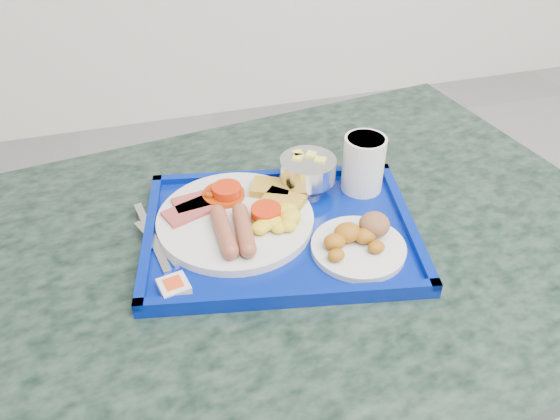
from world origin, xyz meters
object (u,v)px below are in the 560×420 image
object	(u,v)px
fruit_bowl	(308,170)
juice_cup	(364,162)
bread_plate	(359,240)
table	(269,326)
main_plate	(242,216)
tray	(280,232)

from	to	relation	value
fruit_bowl	juice_cup	xyz separation A→B (m)	(0.10, -0.02, 0.01)
bread_plate	juice_cup	distance (m)	0.17
table	main_plate	size ratio (longest dim) A/B	5.09
table	tray	bearing A→B (deg)	36.81
table	juice_cup	distance (m)	0.35
juice_cup	fruit_bowl	bearing A→B (deg)	168.90
fruit_bowl	juice_cup	bearing A→B (deg)	-11.10
tray	fruit_bowl	bearing A→B (deg)	49.58
tray	main_plate	xyz separation A→B (m)	(-0.06, 0.03, 0.02)
table	fruit_bowl	bearing A→B (deg)	46.85
tray	bread_plate	xyz separation A→B (m)	(0.11, -0.08, 0.02)
main_plate	juice_cup	world-z (taller)	juice_cup
main_plate	juice_cup	xyz separation A→B (m)	(0.23, 0.04, 0.04)
table	bread_plate	xyz separation A→B (m)	(0.13, -0.06, 0.23)
bread_plate	juice_cup	xyz separation A→B (m)	(0.07, 0.15, 0.04)
table	juice_cup	size ratio (longest dim) A/B	12.89
table	tray	world-z (taller)	tray
tray	bread_plate	size ratio (longest dim) A/B	3.32
tray	juice_cup	world-z (taller)	juice_cup
table	bread_plate	bearing A→B (deg)	-24.14
tray	fruit_bowl	distance (m)	0.13
main_plate	bread_plate	world-z (taller)	bread_plate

